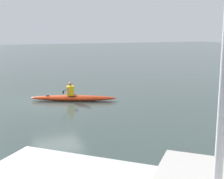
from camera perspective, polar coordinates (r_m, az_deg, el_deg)
The scene contains 3 objects.
ground_plane at distance 16.53m, azimuth -10.05°, elevation -2.16°, with size 160.00×160.00×0.00m, color #384742.
kayak at distance 16.55m, azimuth -7.11°, elevation -1.55°, with size 4.28×2.59×0.29m.
kayaker at distance 16.49m, azimuth -7.71°, elevation -0.07°, with size 1.09×2.07×0.71m.
Camera 1 is at (4.31, 15.55, 3.56)m, focal length 49.91 mm.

